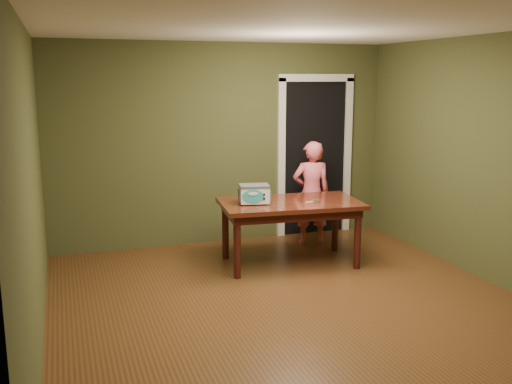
% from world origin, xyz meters
% --- Properties ---
extents(floor, '(5.00, 5.00, 0.00)m').
position_xyz_m(floor, '(0.00, 0.00, 0.00)').
color(floor, brown).
rests_on(floor, ground).
extents(room_shell, '(4.52, 5.02, 2.61)m').
position_xyz_m(room_shell, '(0.00, 0.00, 1.71)').
color(room_shell, '#3F4525').
rests_on(room_shell, ground).
extents(doorway, '(1.10, 0.66, 2.25)m').
position_xyz_m(doorway, '(1.30, 2.78, 1.06)').
color(doorway, black).
rests_on(doorway, ground).
extents(dining_table, '(1.68, 1.05, 0.75)m').
position_xyz_m(dining_table, '(0.46, 1.30, 0.65)').
color(dining_table, '#3A160D').
rests_on(dining_table, floor).
extents(toy_oven, '(0.39, 0.30, 0.22)m').
position_xyz_m(toy_oven, '(0.02, 1.32, 0.87)').
color(toy_oven, '#4C4F54').
rests_on(toy_oven, dining_table).
extents(baking_pan, '(0.10, 0.10, 0.02)m').
position_xyz_m(baking_pan, '(0.73, 1.19, 0.76)').
color(baking_pan, silver).
rests_on(baking_pan, dining_table).
extents(spatula, '(0.18, 0.07, 0.01)m').
position_xyz_m(spatula, '(0.67, 1.18, 0.75)').
color(spatula, '#EFD368').
rests_on(spatula, dining_table).
extents(child, '(0.55, 0.41, 1.36)m').
position_xyz_m(child, '(1.03, 1.98, 0.68)').
color(child, '#E9606C').
rests_on(child, floor).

